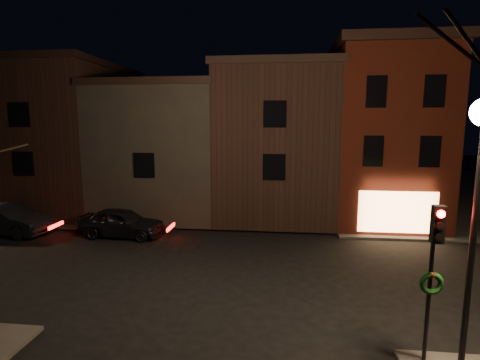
% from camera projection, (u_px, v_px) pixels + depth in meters
% --- Properties ---
extents(ground, '(120.00, 120.00, 0.00)m').
position_uv_depth(ground, '(233.00, 271.00, 15.43)').
color(ground, black).
rests_on(ground, ground).
extents(sidewalk_far_left, '(30.00, 30.00, 0.12)m').
position_uv_depth(sidewalk_far_left, '(61.00, 183.00, 37.33)').
color(sidewalk_far_left, '#2D2B28').
rests_on(sidewalk_far_left, ground).
extents(corner_building, '(6.50, 8.50, 10.50)m').
position_uv_depth(corner_building, '(382.00, 134.00, 23.01)').
color(corner_building, '#48160C').
rests_on(corner_building, ground).
extents(row_building_a, '(7.30, 10.30, 9.40)m').
position_uv_depth(row_building_a, '(276.00, 141.00, 24.84)').
color(row_building_a, black).
rests_on(row_building_a, ground).
extents(row_building_b, '(7.80, 10.30, 8.40)m').
position_uv_depth(row_building_b, '(171.00, 148.00, 25.74)').
color(row_building_b, black).
rests_on(row_building_b, ground).
extents(row_building_c, '(7.30, 10.30, 9.90)m').
position_uv_depth(row_building_c, '(71.00, 137.00, 26.45)').
color(row_building_c, black).
rests_on(row_building_c, ground).
extents(street_lamp_near, '(0.60, 0.60, 6.48)m').
position_uv_depth(street_lamp_near, '(480.00, 165.00, 8.05)').
color(street_lamp_near, black).
rests_on(street_lamp_near, sidewalk_near_right).
extents(traffic_signal, '(0.58, 0.38, 4.05)m').
position_uv_depth(traffic_signal, '(434.00, 260.00, 8.96)').
color(traffic_signal, black).
rests_on(traffic_signal, sidewalk_near_right).
extents(parked_car_a, '(4.65, 2.07, 1.56)m').
position_uv_depth(parked_car_a, '(121.00, 222.00, 20.06)').
color(parked_car_a, black).
rests_on(parked_car_a, ground).
extents(parked_car_b, '(5.11, 2.38, 1.62)m').
position_uv_depth(parked_car_b, '(7.00, 220.00, 20.42)').
color(parked_car_b, black).
rests_on(parked_car_b, ground).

